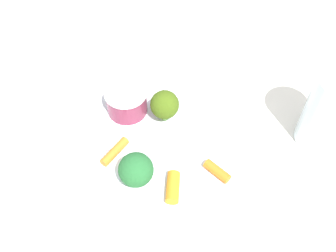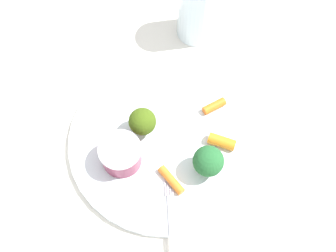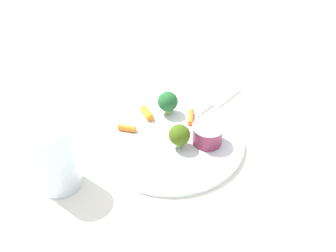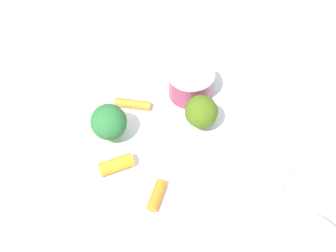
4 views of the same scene
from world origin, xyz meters
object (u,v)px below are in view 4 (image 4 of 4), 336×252
object	(u,v)px
carrot_stick_1	(133,104)
carrot_stick_2	(155,195)
sauce_cup	(191,83)
carrot_stick_0	(116,165)
broccoli_floret_0	(109,122)
fork	(90,70)
broccoli_floret_1	(201,112)
plate	(174,139)

from	to	relation	value
carrot_stick_1	carrot_stick_2	world-z (taller)	same
sauce_cup	carrot_stick_0	xyz separation A→B (m)	(0.06, 0.13, -0.01)
broccoli_floret_0	fork	size ratio (longest dim) A/B	0.31
carrot_stick_0	carrot_stick_1	bearing A→B (deg)	-86.22
carrot_stick_2	broccoli_floret_0	bearing A→B (deg)	-43.97
carrot_stick_0	fork	xyz separation A→B (m)	(0.08, -0.14, -0.01)
broccoli_floret_1	carrot_stick_1	xyz separation A→B (m)	(0.09, -0.01, -0.02)
broccoli_floret_1	fork	size ratio (longest dim) A/B	0.29
broccoli_floret_0	carrot_stick_2	xyz separation A→B (m)	(-0.07, 0.07, -0.02)
carrot_stick_2	sauce_cup	bearing A→B (deg)	-92.78
fork	sauce_cup	bearing A→B (deg)	176.48
plate	carrot_stick_1	world-z (taller)	carrot_stick_1
sauce_cup	broccoli_floret_1	size ratio (longest dim) A/B	1.22
carrot_stick_1	carrot_stick_2	distance (m)	0.14
broccoli_floret_1	carrot_stick_2	size ratio (longest dim) A/B	1.34
carrot_stick_1	carrot_stick_2	bearing A→B (deg)	115.84
sauce_cup	fork	bearing A→B (deg)	-3.52
broccoli_floret_0	carrot_stick_0	xyz separation A→B (m)	(-0.02, 0.04, -0.02)
broccoli_floret_1	fork	world-z (taller)	broccoli_floret_1
fork	carrot_stick_1	bearing A→B (deg)	146.46
carrot_stick_1	fork	world-z (taller)	carrot_stick_1
carrot_stick_1	broccoli_floret_0	bearing A→B (deg)	75.55
carrot_stick_1	fork	xyz separation A→B (m)	(0.07, -0.05, -0.00)
carrot_stick_0	carrot_stick_2	size ratio (longest dim) A/B	1.09
broccoli_floret_0	carrot_stick_1	size ratio (longest dim) A/B	1.13
sauce_cup	fork	size ratio (longest dim) A/B	0.35
carrot_stick_1	carrot_stick_2	size ratio (longest dim) A/B	1.27
plate	carrot_stick_2	size ratio (longest dim) A/B	7.93
broccoli_floret_0	carrot_stick_0	size ratio (longest dim) A/B	1.31
broccoli_floret_0	broccoli_floret_1	size ratio (longest dim) A/B	1.07
plate	broccoli_floret_0	distance (m)	0.08
broccoli_floret_1	carrot_stick_2	xyz separation A→B (m)	(0.03, 0.11, -0.02)
sauce_cup	carrot_stick_2	world-z (taller)	sauce_cup
broccoli_floret_0	fork	world-z (taller)	broccoli_floret_0
plate	broccoli_floret_1	distance (m)	0.05
broccoli_floret_0	carrot_stick_2	bearing A→B (deg)	136.03
broccoli_floret_1	fork	distance (m)	0.17
broccoli_floret_1	carrot_stick_1	size ratio (longest dim) A/B	1.06
broccoli_floret_0	broccoli_floret_1	bearing A→B (deg)	-158.44
broccoli_floret_1	carrot_stick_1	distance (m)	0.09
plate	carrot_stick_0	distance (m)	0.08
plate	carrot_stick_0	xyz separation A→B (m)	(0.05, 0.06, 0.01)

